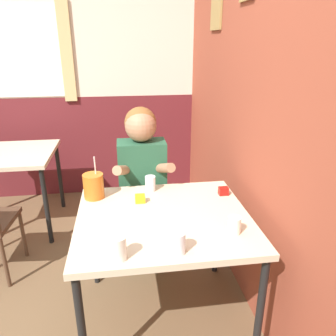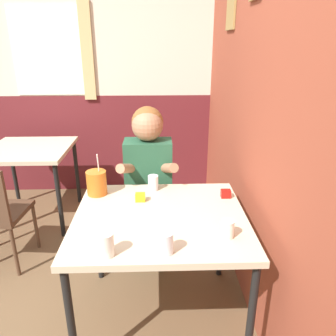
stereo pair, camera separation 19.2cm
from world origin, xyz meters
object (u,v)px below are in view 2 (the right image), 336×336
background_table (30,156)px  person_seated (149,184)px  main_table (160,226)px  cocktail_pitcher (97,183)px

background_table → person_seated: (1.12, -0.70, 0.02)m
main_table → person_seated: 0.61m
person_seated → cocktail_pitcher: (-0.32, -0.31, 0.15)m
main_table → cocktail_pitcher: cocktail_pitcher is taller
cocktail_pitcher → person_seated: bearing=43.7°
main_table → cocktail_pitcher: bearing=143.5°
cocktail_pitcher → background_table: bearing=128.5°
main_table → cocktail_pitcher: 0.52m
main_table → background_table: (-1.20, 1.30, -0.02)m
main_table → person_seated: (-0.08, 0.60, -0.00)m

